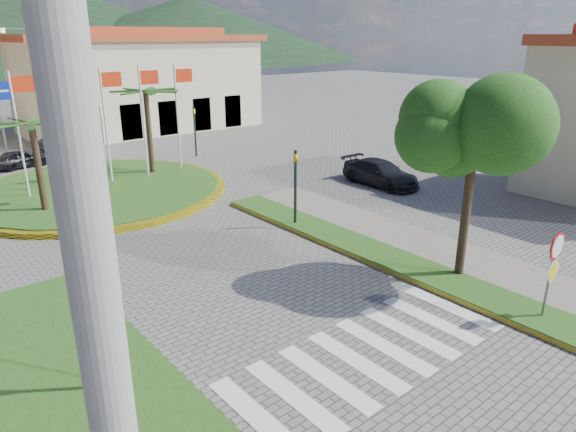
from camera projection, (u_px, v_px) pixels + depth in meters
sidewalk_right at (559, 306)px, 14.82m from camera, size 4.00×28.00×0.15m
verge_right at (540, 319)px, 14.09m from camera, size 1.60×28.00×0.18m
median_left at (71, 429)px, 10.16m from camera, size 5.00×14.00×0.18m
crosswalk at (367, 354)px, 12.67m from camera, size 8.00×3.00×0.01m
roundabout_island at (97, 189)px, 25.65m from camera, size 12.70×12.70×6.00m
stop_sign at (554, 262)px, 13.56m from camera, size 0.80×0.11×2.65m
deciduous_tree at (477, 118)px, 14.99m from camera, size 3.60×3.60×6.80m
traffic_light_left at (114, 315)px, 10.69m from camera, size 0.15×0.18×3.20m
traffic_light_right at (295, 181)px, 20.53m from camera, size 0.15×0.18×3.20m
traffic_light_far at (195, 126)px, 32.78m from camera, size 0.18×0.15×3.20m
direction_sign_east at (85, 100)px, 32.84m from camera, size 1.60×0.14×5.20m
street_lamp_centre at (55, 88)px, 30.60m from camera, size 4.80×0.16×8.00m
building_right at (140, 81)px, 42.03m from camera, size 19.08×9.54×8.05m
hill_far_east at (190, 29)px, 146.81m from camera, size 120.00×120.00×18.00m
car_dark_a at (21, 159)px, 30.38m from camera, size 3.35×1.82×1.08m
car_dark_b at (63, 142)px, 35.16m from camera, size 3.40×1.70×1.07m
car_side_right at (380, 173)px, 26.86m from camera, size 1.86×4.46×1.29m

